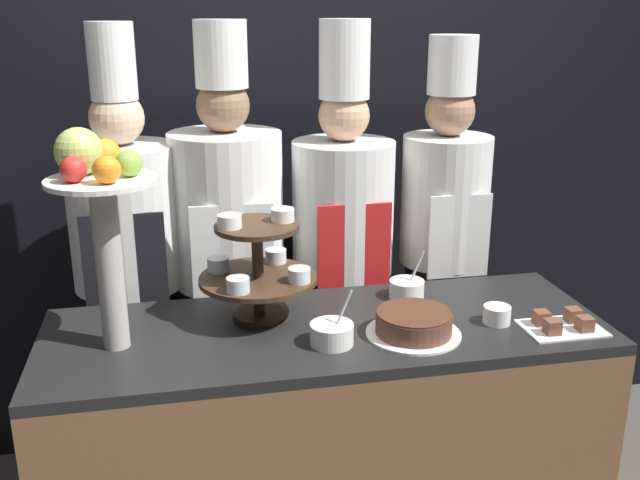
% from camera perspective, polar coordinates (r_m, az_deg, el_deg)
% --- Properties ---
extents(wall_back, '(10.00, 0.06, 2.80)m').
position_cam_1_polar(wall_back, '(3.02, -3.35, 8.95)').
color(wall_back, black).
rests_on(wall_back, ground_plane).
extents(buffet_counter, '(1.74, 0.62, 0.93)m').
position_cam_1_polar(buffet_counter, '(2.46, 0.49, -16.82)').
color(buffet_counter, brown).
rests_on(buffet_counter, ground_plane).
extents(tiered_stand, '(0.37, 0.37, 0.35)m').
position_cam_1_polar(tiered_stand, '(2.24, -5.00, -2.02)').
color(tiered_stand, '#3D2819').
rests_on(tiered_stand, buffet_counter).
extents(fruit_pedestal, '(0.30, 0.30, 0.63)m').
position_cam_1_polar(fruit_pedestal, '(2.05, -17.27, 3.23)').
color(fruit_pedestal, '#B2ADA8').
rests_on(fruit_pedestal, buffet_counter).
extents(cake_round, '(0.29, 0.29, 0.08)m').
position_cam_1_polar(cake_round, '(2.18, 7.50, -6.68)').
color(cake_round, white).
rests_on(cake_round, buffet_counter).
extents(cup_white, '(0.09, 0.09, 0.06)m').
position_cam_1_polar(cup_white, '(2.31, 13.96, -5.82)').
color(cup_white, white).
rests_on(cup_white, buffet_counter).
extents(cake_square_tray, '(0.24, 0.17, 0.05)m').
position_cam_1_polar(cake_square_tray, '(2.32, 18.83, -6.36)').
color(cake_square_tray, white).
rests_on(cake_square_tray, buffet_counter).
extents(serving_bowl_near, '(0.13, 0.13, 0.17)m').
position_cam_1_polar(serving_bowl_near, '(2.10, 0.95, -7.52)').
color(serving_bowl_near, white).
rests_on(serving_bowl_near, buffet_counter).
extents(serving_bowl_far, '(0.12, 0.12, 0.16)m').
position_cam_1_polar(serving_bowl_far, '(2.45, 6.96, -3.89)').
color(serving_bowl_far, white).
rests_on(serving_bowl_far, buffet_counter).
extents(chef_left, '(0.40, 0.40, 1.83)m').
position_cam_1_polar(chef_left, '(2.72, -15.00, -1.84)').
color(chef_left, '#28282D').
rests_on(chef_left, ground_plane).
extents(chef_center_left, '(0.41, 0.41, 1.84)m').
position_cam_1_polar(chef_center_left, '(2.71, -7.28, -0.96)').
color(chef_center_left, black).
rests_on(chef_center_left, ground_plane).
extents(chef_center_right, '(0.39, 0.39, 1.84)m').
position_cam_1_polar(chef_center_right, '(2.78, 1.83, -0.56)').
color(chef_center_right, '#28282D').
rests_on(chef_center_right, ground_plane).
extents(chef_right, '(0.35, 0.35, 1.78)m').
position_cam_1_polar(chef_right, '(2.89, 9.81, 0.10)').
color(chef_right, '#28282D').
rests_on(chef_right, ground_plane).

